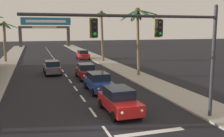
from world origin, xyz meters
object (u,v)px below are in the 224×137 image
at_px(sedan_third_in_queue, 99,82).
at_px(sedan_lead_at_stop_bar, 119,100).
at_px(traffic_signal_mast, 160,39).
at_px(palm_left_third, 4,35).
at_px(sedan_fifth_in_queue, 86,71).
at_px(palm_right_second, 138,25).
at_px(sedan_parked_nearest_kerb, 83,54).
at_px(palm_right_third, 102,27).
at_px(town_gateway_arch, 45,33).
at_px(sedan_oncoming_far, 52,67).

bearing_deg(sedan_third_in_queue, sedan_lead_at_stop_bar, -91.35).
bearing_deg(traffic_signal_mast, sedan_lead_at_stop_bar, 120.53).
relative_size(sedan_lead_at_stop_bar, palm_left_third, 0.66).
relative_size(sedan_third_in_queue, sedan_fifth_in_queue, 1.00).
distance_m(palm_left_third, palm_right_second, 24.55).
bearing_deg(traffic_signal_mast, sedan_parked_nearest_kerb, 86.76).
distance_m(sedan_third_in_queue, sedan_fifth_in_queue, 6.15).
distance_m(traffic_signal_mast, palm_right_third, 29.38).
xyz_separation_m(sedan_lead_at_stop_bar, sedan_fifth_in_queue, (0.24, 12.31, 0.00)).
height_order(palm_right_second, town_gateway_arch, palm_right_second).
distance_m(traffic_signal_mast, sedan_parked_nearest_kerb, 33.97).
height_order(palm_left_third, palm_right_second, palm_right_second).
bearing_deg(sedan_lead_at_stop_bar, traffic_signal_mast, -59.47).
distance_m(sedan_oncoming_far, palm_right_second, 11.63).
distance_m(sedan_lead_at_stop_bar, town_gateway_arch, 67.07).
distance_m(sedan_fifth_in_queue, palm_left_third, 21.17).
bearing_deg(sedan_fifth_in_queue, sedan_oncoming_far, 129.76).
xyz_separation_m(sedan_third_in_queue, palm_right_third, (5.69, 20.32, 5.04)).
height_order(sedan_lead_at_stop_bar, sedan_oncoming_far, same).
xyz_separation_m(palm_left_third, palm_right_second, (16.09, -18.49, 1.40)).
bearing_deg(sedan_parked_nearest_kerb, palm_right_third, -62.48).
xyz_separation_m(sedan_third_in_queue, palm_right_second, (6.19, 5.94, 5.12)).
bearing_deg(palm_right_third, traffic_signal_mast, -98.45).
height_order(palm_right_third, town_gateway_arch, palm_right_third).
height_order(palm_left_third, town_gateway_arch, palm_left_third).
xyz_separation_m(sedan_lead_at_stop_bar, palm_right_third, (5.83, 26.47, 5.04)).
distance_m(traffic_signal_mast, town_gateway_arch, 69.62).
bearing_deg(sedan_third_in_queue, sedan_parked_nearest_kerb, 82.50).
bearing_deg(sedan_parked_nearest_kerb, palm_right_second, -81.28).
bearing_deg(sedan_oncoming_far, sedan_lead_at_stop_bar, -79.05).
xyz_separation_m(sedan_fifth_in_queue, sedan_oncoming_far, (-3.41, 4.10, 0.00)).
bearing_deg(town_gateway_arch, sedan_oncoming_far, -91.72).
height_order(sedan_lead_at_stop_bar, sedan_third_in_queue, same).
bearing_deg(sedan_lead_at_stop_bar, palm_right_third, 77.57).
bearing_deg(sedan_third_in_queue, town_gateway_arch, 91.70).
distance_m(sedan_fifth_in_queue, sedan_oncoming_far, 5.33).
bearing_deg(town_gateway_arch, palm_right_third, -79.52).
height_order(sedan_fifth_in_queue, palm_left_third, palm_left_third).
relative_size(traffic_signal_mast, sedan_fifth_in_queue, 2.50).
relative_size(palm_right_second, town_gateway_arch, 0.52).
xyz_separation_m(sedan_oncoming_far, sedan_parked_nearest_kerb, (6.60, 14.68, 0.00)).
bearing_deg(sedan_lead_at_stop_bar, sedan_parked_nearest_kerb, 83.71).
xyz_separation_m(sedan_lead_at_stop_bar, town_gateway_arch, (-1.66, 66.97, 3.34)).
height_order(sedan_third_in_queue, palm_right_third, palm_right_third).
distance_m(sedan_third_in_queue, sedan_parked_nearest_kerb, 25.15).
bearing_deg(sedan_fifth_in_queue, palm_right_third, 68.45).
relative_size(sedan_fifth_in_queue, palm_right_third, 0.52).
relative_size(palm_right_second, palm_right_third, 0.93).
bearing_deg(palm_right_third, town_gateway_arch, 100.48).
bearing_deg(sedan_oncoming_far, palm_right_third, 48.17).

